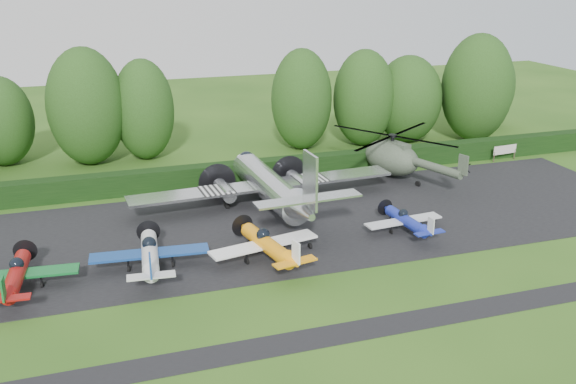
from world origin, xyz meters
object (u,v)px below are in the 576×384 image
object	(u,v)px
light_plane_blue	(407,221)
sign_board	(505,150)
helicopter	(392,155)
light_plane_white	(150,254)
transport_plane	(270,186)
light_plane_red	(16,275)
light_plane_orange	(268,245)

from	to	relation	value
light_plane_blue	sign_board	size ratio (longest dim) A/B	2.27
light_plane_blue	helicopter	size ratio (longest dim) A/B	0.43
light_plane_white	helicopter	xyz separation A→B (m)	(24.17, 13.06, 1.01)
transport_plane	helicopter	world-z (taller)	transport_plane
light_plane_red	light_plane_blue	distance (m)	27.44
light_plane_white	light_plane_red	bearing A→B (deg)	177.70
light_plane_red	light_plane_white	size ratio (longest dim) A/B	0.94
light_plane_red	light_plane_orange	world-z (taller)	light_plane_orange
transport_plane	light_plane_red	size ratio (longest dim) A/B	2.97
transport_plane	sign_board	bearing A→B (deg)	15.78
light_plane_red	light_plane_orange	size ratio (longest dim) A/B	0.94
sign_board	light_plane_blue	bearing A→B (deg)	-137.14
transport_plane	light_plane_red	xyz separation A→B (m)	(-19.00, -8.88, -0.87)
light_plane_orange	light_plane_blue	size ratio (longest dim) A/B	1.26
helicopter	sign_board	size ratio (longest dim) A/B	5.28
transport_plane	light_plane_orange	world-z (taller)	transport_plane
transport_plane	light_plane_orange	size ratio (longest dim) A/B	2.78
light_plane_white	light_plane_blue	xyz separation A→B (m)	(19.21, 0.55, -0.26)
light_plane_red	light_plane_orange	distance (m)	16.06
light_plane_orange	sign_board	bearing A→B (deg)	38.91
sign_board	transport_plane	bearing A→B (deg)	-161.46
transport_plane	light_plane_red	world-z (taller)	transport_plane
light_plane_orange	light_plane_white	bearing A→B (deg)	-175.08
light_plane_white	helicopter	distance (m)	27.49
light_plane_white	sign_board	xyz separation A→B (m)	(37.88, 14.48, -0.15)
transport_plane	light_plane_blue	bearing A→B (deg)	-40.04
light_plane_white	light_plane_blue	size ratio (longest dim) A/B	1.26
light_plane_orange	sign_board	world-z (taller)	light_plane_orange
transport_plane	light_plane_orange	bearing A→B (deg)	-103.96
transport_plane	helicopter	size ratio (longest dim) A/B	1.50
light_plane_blue	light_plane_orange	bearing A→B (deg)	-167.57
transport_plane	sign_board	xyz separation A→B (m)	(27.09, 5.96, -0.95)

